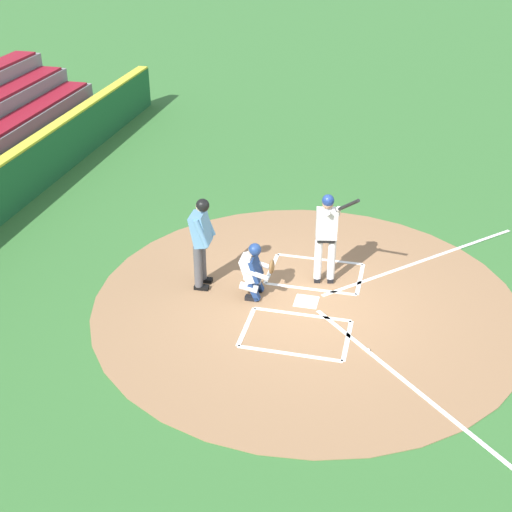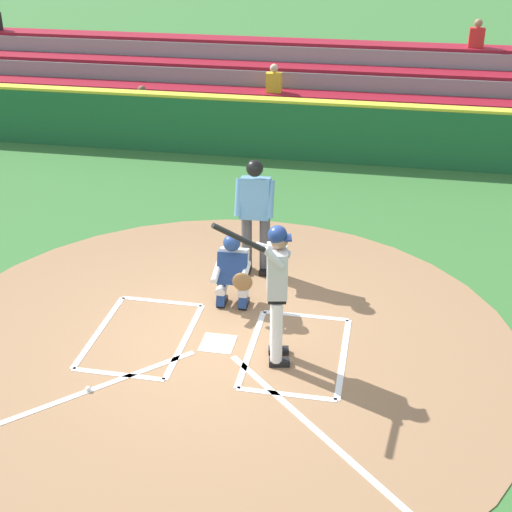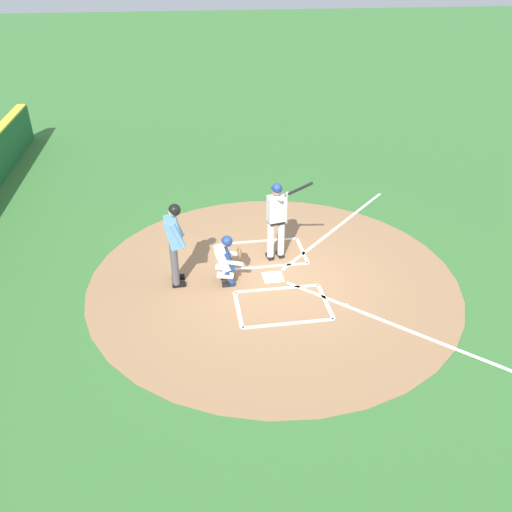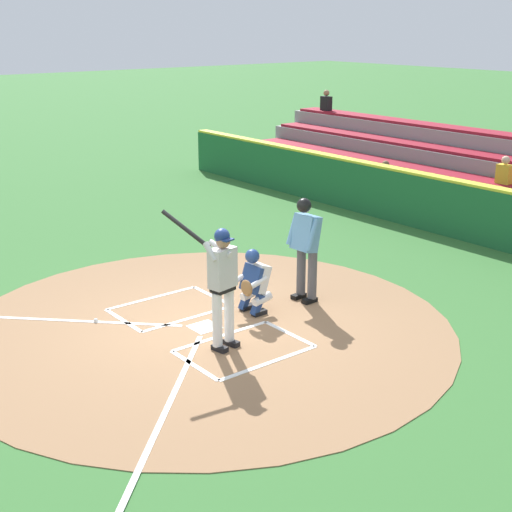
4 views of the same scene
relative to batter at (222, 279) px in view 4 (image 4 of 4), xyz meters
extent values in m
plane|color=#387033|center=(0.80, -0.22, -1.10)|extent=(120.00, 120.00, 0.00)
cylinder|color=#99704C|center=(0.80, -0.22, -1.09)|extent=(8.00, 8.00, 0.01)
cube|color=white|center=(0.80, -0.22, -1.08)|extent=(0.44, 0.44, 0.01)
cube|color=white|center=(-0.25, -1.12, -1.08)|extent=(1.20, 0.08, 0.01)
cube|color=white|center=(-0.25, 0.68, -1.08)|extent=(1.20, 0.08, 0.01)
cube|color=white|center=(0.35, -0.22, -1.08)|extent=(0.08, 1.80, 0.01)
cube|color=white|center=(-0.85, -0.22, -1.08)|extent=(0.08, 1.80, 0.01)
cube|color=white|center=(1.85, -1.12, -1.08)|extent=(1.20, 0.08, 0.01)
cube|color=white|center=(1.85, 0.68, -1.08)|extent=(1.20, 0.08, 0.01)
cube|color=white|center=(1.25, -0.22, -1.08)|extent=(0.08, 1.80, 0.01)
cube|color=white|center=(2.45, -0.22, -1.08)|extent=(0.08, 1.80, 0.01)
cube|color=white|center=(2.90, 1.88, -1.08)|extent=(3.73, 3.73, 0.01)
cube|color=white|center=(-1.30, 1.88, -1.08)|extent=(3.73, 3.73, 0.01)
cylinder|color=white|center=(0.02, -0.14, -0.60)|extent=(0.15, 0.15, 0.84)
cube|color=black|center=(-0.02, -0.15, -1.05)|extent=(0.28, 0.17, 0.09)
cylinder|color=white|center=(-0.03, 0.11, -0.60)|extent=(0.15, 0.15, 0.84)
cube|color=black|center=(-0.07, 0.11, -1.05)|extent=(0.28, 0.17, 0.09)
cube|color=black|center=(-0.01, -0.01, -0.13)|extent=(0.28, 0.38, 0.10)
cube|color=#BCBCBC|center=(-0.01, -0.01, 0.18)|extent=(0.31, 0.44, 0.60)
sphere|color=#9E7051|center=(-0.03, -0.02, 0.59)|extent=(0.21, 0.21, 0.21)
sphere|color=navy|center=(-0.01, -0.01, 0.66)|extent=(0.23, 0.23, 0.23)
cube|color=navy|center=(-0.11, -0.03, 0.63)|extent=(0.14, 0.19, 0.02)
cylinder|color=#BCBCBC|center=(0.05, -0.02, 0.46)|extent=(0.44, 0.17, 0.21)
cylinder|color=#BCBCBC|center=(0.00, 0.19, 0.46)|extent=(0.28, 0.14, 0.29)
cylinder|color=black|center=(0.33, 0.39, 0.76)|extent=(0.62, 0.48, 0.53)
cylinder|color=black|center=(0.06, 0.18, 0.52)|extent=(0.10, 0.11, 0.08)
cube|color=black|center=(0.66, -1.23, -1.05)|extent=(0.12, 0.26, 0.09)
cube|color=navy|center=(0.66, -1.19, -0.90)|extent=(0.12, 0.24, 0.37)
cylinder|color=silver|center=(0.66, -1.29, -0.82)|extent=(0.15, 0.36, 0.21)
cube|color=black|center=(0.98, -1.23, -1.05)|extent=(0.12, 0.26, 0.09)
cube|color=navy|center=(0.98, -1.19, -0.90)|extent=(0.12, 0.24, 0.37)
cylinder|color=silver|center=(0.98, -1.29, -0.82)|extent=(0.15, 0.36, 0.21)
cube|color=silver|center=(0.82, -1.30, -0.48)|extent=(0.40, 0.36, 0.52)
cube|color=navy|center=(0.82, -1.19, -0.48)|extent=(0.42, 0.22, 0.46)
sphere|color=tan|center=(0.82, -1.23, -0.11)|extent=(0.21, 0.21, 0.21)
sphere|color=navy|center=(0.82, -1.21, -0.09)|extent=(0.24, 0.24, 0.24)
cylinder|color=silver|center=(0.62, -1.13, -0.50)|extent=(0.10, 0.45, 0.20)
cylinder|color=silver|center=(1.02, -1.13, -0.50)|extent=(0.10, 0.45, 0.20)
ellipsoid|color=brown|center=(0.62, -0.93, -0.53)|extent=(0.28, 0.10, 0.28)
cylinder|color=#4C4C51|center=(0.56, -2.33, -0.59)|extent=(0.16, 0.16, 0.86)
cube|color=black|center=(0.56, -2.28, -1.05)|extent=(0.14, 0.28, 0.09)
cylinder|color=#4C4C51|center=(0.84, -2.32, -0.59)|extent=(0.16, 0.16, 0.86)
cube|color=black|center=(0.84, -2.27, -1.05)|extent=(0.14, 0.28, 0.09)
cube|color=#5B8EB7|center=(0.70, -2.28, 0.15)|extent=(0.45, 0.38, 0.66)
sphere|color=beige|center=(0.69, -2.24, 0.62)|extent=(0.22, 0.22, 0.22)
sphere|color=black|center=(0.69, -2.22, 0.64)|extent=(0.25, 0.25, 0.25)
cylinder|color=#5B8EB7|center=(0.45, -2.21, 0.18)|extent=(0.11, 0.29, 0.56)
cylinder|color=#5B8EB7|center=(0.93, -2.19, 0.18)|extent=(0.11, 0.29, 0.56)
sphere|color=white|center=(2.08, 1.06, -1.06)|extent=(0.07, 0.07, 0.07)
cube|color=#1E6033|center=(0.80, -7.72, -0.47)|extent=(22.00, 0.36, 1.25)
cube|color=yellow|center=(0.80, -7.72, 0.18)|extent=(22.00, 0.32, 0.06)
cube|color=gray|center=(0.80, -8.74, -0.87)|extent=(20.00, 0.85, 0.45)
cube|color=yellow|center=(1.65, -9.54, 0.11)|extent=(0.36, 0.22, 0.46)
sphere|color=beige|center=(1.65, -9.54, 0.45)|extent=(0.20, 0.20, 0.20)
cube|color=#2D844C|center=(4.66, -8.69, -0.34)|extent=(0.36, 0.22, 0.46)
sphere|color=brown|center=(4.66, -8.69, 0.00)|extent=(0.20, 0.20, 0.20)
cube|color=black|center=(9.66, -11.24, 1.01)|extent=(0.36, 0.22, 0.46)
sphere|color=#9E7051|center=(9.66, -11.24, 1.35)|extent=(0.20, 0.20, 0.20)
camera|label=1|loc=(11.65, 1.40, 6.05)|focal=48.64mm
camera|label=2|loc=(-1.21, 7.57, 4.29)|focal=51.17mm
camera|label=3|loc=(10.00, -2.01, 5.05)|focal=35.76mm
camera|label=4|loc=(-8.21, 5.85, 3.60)|focal=51.27mm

